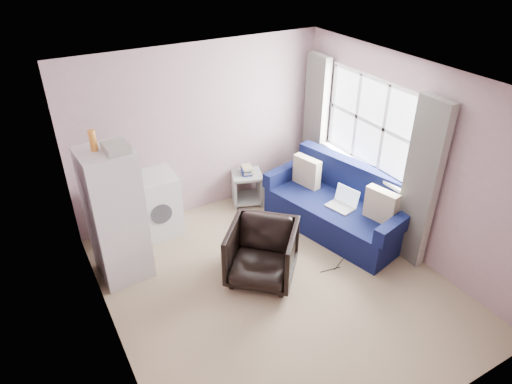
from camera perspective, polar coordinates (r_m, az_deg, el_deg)
room at (r=4.97m, az=3.07°, el=-0.64°), size 3.84×4.24×2.54m
armchair at (r=5.56m, az=0.75°, el=-7.34°), size 1.08×1.08×0.81m
fridge at (r=5.61m, az=-17.12°, el=-2.76°), size 0.63×0.62×1.94m
washing_machine at (r=6.51m, az=-12.68°, el=-1.26°), size 0.63×0.65×0.89m
side_table at (r=7.12m, az=-1.17°, el=0.87°), size 0.58×0.58×0.62m
sofa at (r=6.60m, az=10.44°, el=-1.82°), size 1.40×2.24×0.93m
window_dressing at (r=6.50m, az=13.04°, el=5.08°), size 0.17×2.62×2.18m
floor_cables at (r=6.04m, az=9.82°, el=-9.18°), size 0.45×0.14×0.01m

